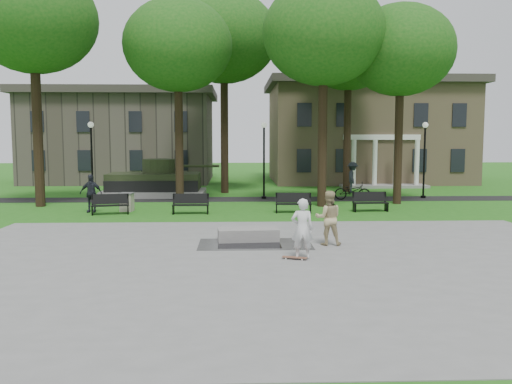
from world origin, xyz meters
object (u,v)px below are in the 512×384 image
at_px(skateboarder, 302,229).
at_px(trash_bin, 127,202).
at_px(cyclist, 352,185).
at_px(park_bench_0, 111,204).
at_px(friend_watching, 328,218).
at_px(concrete_block, 248,234).

relative_size(skateboarder, trash_bin, 1.98).
xyz_separation_m(cyclist, park_bench_0, (-13.25, -5.63, -0.42)).
xyz_separation_m(friend_watching, trash_bin, (-8.86, 9.17, -0.49)).
relative_size(park_bench_0, trash_bin, 1.93).
distance_m(cyclist, trash_bin, 13.47).
bearing_deg(cyclist, concrete_block, 164.19).
bearing_deg(concrete_block, friend_watching, -18.10).
bearing_deg(cyclist, park_bench_0, 124.51).
bearing_deg(cyclist, skateboarder, 174.01).
relative_size(skateboarder, park_bench_0, 1.02).
height_order(skateboarder, cyclist, cyclist).
bearing_deg(concrete_block, cyclist, 62.70).
distance_m(skateboarder, park_bench_0, 13.15).
relative_size(skateboarder, cyclist, 0.82).
height_order(cyclist, trash_bin, cyclist).
height_order(skateboarder, friend_watching, friend_watching).
bearing_deg(cyclist, friend_watching, 175.97).
height_order(friend_watching, trash_bin, friend_watching).
distance_m(cyclist, park_bench_0, 14.40).
bearing_deg(skateboarder, concrete_block, -58.72).
bearing_deg(skateboarder, park_bench_0, -47.72).
xyz_separation_m(skateboarder, trash_bin, (-7.68, 11.31, -0.48)).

